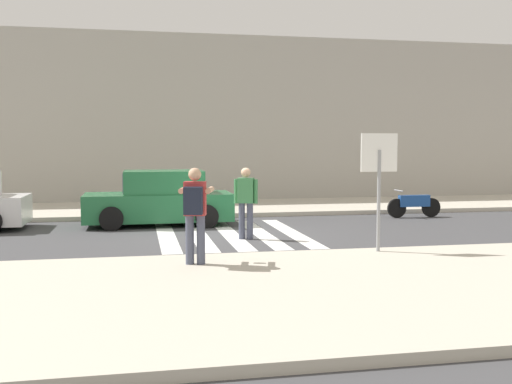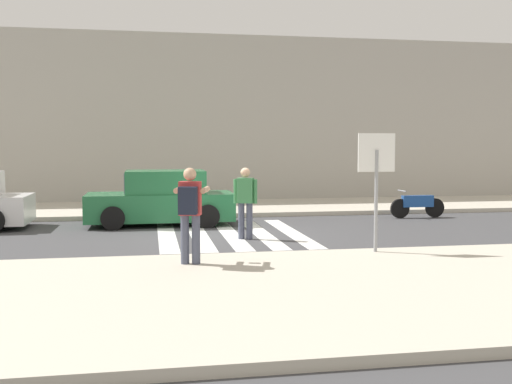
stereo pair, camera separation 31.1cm
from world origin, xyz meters
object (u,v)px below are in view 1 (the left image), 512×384
(stop_sign, at_px, (379,166))
(pedestrian_crossing, at_px, (246,199))
(photographer_with_backpack, at_px, (195,207))
(motorcycle, at_px, (414,204))
(parked_car_green, at_px, (160,200))

(stop_sign, distance_m, pedestrian_crossing, 3.71)
(photographer_with_backpack, distance_m, pedestrian_crossing, 3.85)
(pedestrian_crossing, height_order, motorcycle, pedestrian_crossing)
(photographer_with_backpack, bearing_deg, parked_car_green, 93.26)
(stop_sign, xyz_separation_m, motorcycle, (3.80, 6.17, -1.44))
(pedestrian_crossing, distance_m, motorcycle, 6.84)
(stop_sign, relative_size, motorcycle, 1.34)
(stop_sign, height_order, photographer_with_backpack, stop_sign)
(stop_sign, height_order, pedestrian_crossing, stop_sign)
(pedestrian_crossing, relative_size, parked_car_green, 0.42)
(stop_sign, xyz_separation_m, pedestrian_crossing, (-2.17, 2.88, -0.88))
(photographer_with_backpack, height_order, pedestrian_crossing, photographer_with_backpack)
(pedestrian_crossing, bearing_deg, motorcycle, 28.88)
(stop_sign, xyz_separation_m, parked_car_green, (-4.10, 5.87, -1.13))
(parked_car_green, bearing_deg, pedestrian_crossing, -57.19)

